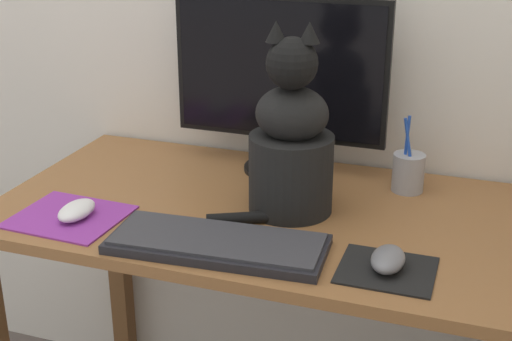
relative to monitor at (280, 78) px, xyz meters
name	(u,v)px	position (x,y,z in m)	size (l,w,h in m)	color
desk	(264,256)	(0.04, -0.22, -0.35)	(1.16, 0.63, 0.76)	brown
monitor	(280,78)	(0.00, 0.00, 0.00)	(0.51, 0.17, 0.42)	black
keyboard	(218,243)	(0.01, -0.43, -0.22)	(0.43, 0.19, 0.02)	black
mousepad_left	(69,217)	(-0.33, -0.40, -0.23)	(0.23, 0.21, 0.00)	purple
mousepad_right	(387,270)	(0.33, -0.41, -0.23)	(0.17, 0.15, 0.00)	black
computer_mouse_left	(77,210)	(-0.31, -0.40, -0.21)	(0.06, 0.10, 0.03)	white
computer_mouse_right	(388,259)	(0.33, -0.40, -0.21)	(0.06, 0.10, 0.04)	slate
cat	(291,144)	(0.09, -0.21, -0.08)	(0.24, 0.24, 0.41)	black
pen_cup	(408,172)	(0.32, -0.02, -0.18)	(0.07, 0.07, 0.17)	#99999E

